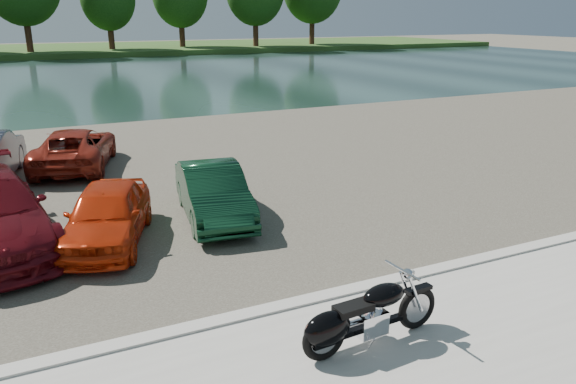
# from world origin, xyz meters

# --- Properties ---
(ground) EXTENTS (200.00, 200.00, 0.00)m
(ground) POSITION_xyz_m (0.00, 0.00, 0.00)
(ground) COLOR #595447
(ground) RESTS_ON ground
(kerb) EXTENTS (60.00, 0.30, 0.14)m
(kerb) POSITION_xyz_m (0.00, 2.00, 0.07)
(kerb) COLOR #ABA8A1
(kerb) RESTS_ON ground
(parking_lot) EXTENTS (60.00, 18.00, 0.04)m
(parking_lot) POSITION_xyz_m (0.00, 11.00, 0.02)
(parking_lot) COLOR #403D34
(parking_lot) RESTS_ON ground
(river) EXTENTS (120.00, 40.00, 0.00)m
(river) POSITION_xyz_m (0.00, 40.00, 0.00)
(river) COLOR #1B302C
(river) RESTS_ON ground
(far_bank) EXTENTS (120.00, 24.00, 0.60)m
(far_bank) POSITION_xyz_m (0.00, 72.00, 0.30)
(far_bank) COLOR #284719
(far_bank) RESTS_ON ground
(motorcycle) EXTENTS (2.33, 0.75, 1.05)m
(motorcycle) POSITION_xyz_m (-1.05, 0.49, 0.56)
(motorcycle) COLOR black
(motorcycle) RESTS_ON promenade
(car_4) EXTENTS (2.62, 3.95, 1.25)m
(car_4) POSITION_xyz_m (-3.62, 6.13, 0.66)
(car_4) COLOR red
(car_4) RESTS_ON parking_lot
(car_5) EXTENTS (1.86, 3.97, 1.26)m
(car_5) POSITION_xyz_m (-1.16, 6.59, 0.67)
(car_5) COLOR #0E351F
(car_5) RESTS_ON parking_lot
(car_10) EXTENTS (3.19, 4.85, 1.24)m
(car_10) POSITION_xyz_m (-3.59, 12.78, 0.66)
(car_10) COLOR maroon
(car_10) RESTS_ON parking_lot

